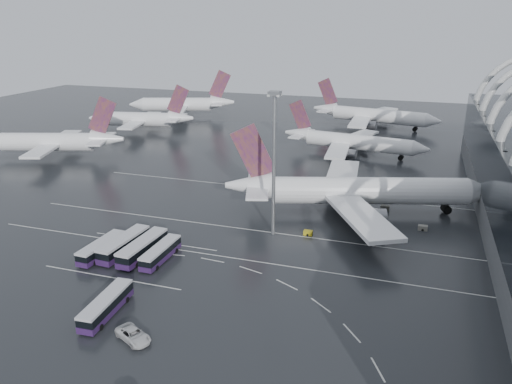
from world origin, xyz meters
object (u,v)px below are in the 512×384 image
(jet_remote_far, at_px, (184,105))
(gse_cart_belly_a, at_px, (374,221))
(bus_row_near_d, at_px, (161,253))
(van_curve_a, at_px, (133,335))
(jet_remote_mid, at_px, (143,119))
(bus_row_near_a, at_px, (101,248))
(bus_row_far_c, at_px, (106,305))
(gse_cart_belly_c, at_px, (308,233))
(gse_cart_belly_d, at_px, (423,228))
(floodlight_mast, at_px, (274,147))
(airliner_main, at_px, (355,191))
(jet_remote_west, at_px, (56,142))
(airliner_gate_b, at_px, (351,142))
(bus_row_near_c, at_px, (143,248))
(airliner_gate_c, at_px, (372,116))
(bus_row_near_b, at_px, (124,244))
(gse_cart_belly_b, at_px, (385,208))

(jet_remote_far, height_order, gse_cart_belly_a, jet_remote_far)
(bus_row_near_d, relative_size, van_curve_a, 1.94)
(gse_cart_belly_a, bearing_deg, jet_remote_mid, 145.10)
(bus_row_near_a, bearing_deg, bus_row_far_c, -141.09)
(bus_row_far_c, height_order, gse_cart_belly_a, bus_row_far_c)
(gse_cart_belly_c, bearing_deg, gse_cart_belly_d, 24.00)
(jet_remote_mid, relative_size, gse_cart_belly_c, 23.61)
(jet_remote_mid, height_order, van_curve_a, jet_remote_mid)
(jet_remote_mid, relative_size, bus_row_near_d, 3.68)
(bus_row_near_a, bearing_deg, floodlight_mast, -52.37)
(gse_cart_belly_a, bearing_deg, airliner_main, 135.28)
(jet_remote_west, height_order, floodlight_mast, floodlight_mast)
(jet_remote_mid, relative_size, van_curve_a, 7.13)
(jet_remote_mid, bearing_deg, gse_cart_belly_c, 126.42)
(airliner_gate_b, bearing_deg, gse_cart_belly_d, -59.33)
(floodlight_mast, height_order, gse_cart_belly_d, floodlight_mast)
(bus_row_near_c, bearing_deg, bus_row_far_c, -162.98)
(airliner_gate_c, relative_size, jet_remote_west, 1.19)
(bus_row_near_b, height_order, bus_row_far_c, bus_row_near_b)
(bus_row_far_c, height_order, gse_cart_belly_c, bus_row_far_c)
(gse_cart_belly_c, bearing_deg, floodlight_mast, -166.15)
(airliner_main, height_order, jet_remote_far, airliner_main)
(airliner_main, bearing_deg, van_curve_a, -128.13)
(gse_cart_belly_b, bearing_deg, floodlight_mast, -134.60)
(bus_row_near_a, distance_m, bus_row_near_c, 8.16)
(bus_row_near_d, bearing_deg, bus_row_near_a, 99.47)
(jet_remote_west, height_order, bus_row_near_a, jet_remote_west)
(airliner_gate_b, bearing_deg, airliner_gate_c, 96.14)
(bus_row_far_c, bearing_deg, jet_remote_mid, 24.43)
(jet_remote_west, xyz_separation_m, bus_row_near_d, (68.67, -56.11, -3.64))
(bus_row_near_a, bearing_deg, gse_cart_belly_d, -58.86)
(airliner_main, distance_m, bus_row_near_b, 54.06)
(airliner_main, height_order, gse_cart_belly_b, airliner_main)
(bus_row_near_a, bearing_deg, gse_cart_belly_c, -56.05)
(gse_cart_belly_c, bearing_deg, bus_row_near_a, -148.52)
(bus_row_near_b, bearing_deg, bus_row_near_c, -89.29)
(jet_remote_west, distance_m, bus_row_near_b, 82.05)
(airliner_gate_b, height_order, gse_cart_belly_a, airliner_gate_b)
(jet_remote_far, bearing_deg, gse_cart_belly_a, 114.79)
(airliner_gate_b, height_order, gse_cart_belly_b, airliner_gate_b)
(bus_row_near_d, bearing_deg, jet_remote_far, 24.83)
(airliner_gate_b, relative_size, gse_cart_belly_b, 23.54)
(bus_row_near_d, bearing_deg, airliner_gate_b, -13.90)
(jet_remote_mid, bearing_deg, jet_remote_far, -103.06)
(airliner_main, relative_size, jet_remote_far, 1.29)
(jet_remote_far, relative_size, bus_row_near_b, 3.50)
(airliner_gate_b, xyz_separation_m, bus_row_far_c, (-22.56, -109.53, -2.67))
(bus_row_near_a, height_order, bus_row_near_b, bus_row_near_b)
(bus_row_far_c, bearing_deg, gse_cart_belly_c, -34.01)
(bus_row_near_b, bearing_deg, floodlight_mast, -51.18)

